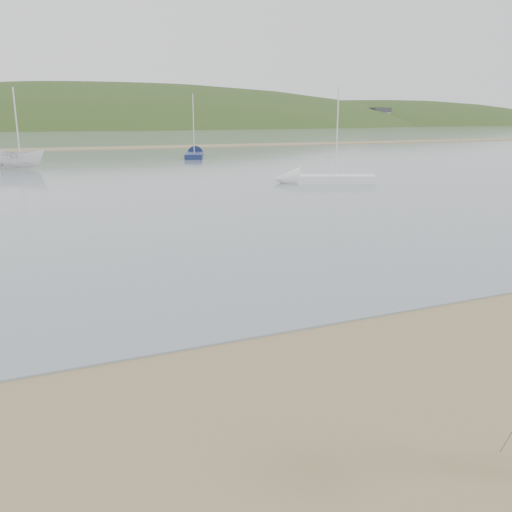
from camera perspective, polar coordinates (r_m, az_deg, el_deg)
name	(u,v)px	position (r m, az deg, el deg)	size (l,w,h in m)	color
water	(16,135)	(136.87, -23.97, 11.53)	(560.00, 256.00, 0.04)	slate
sandbar	(20,150)	(74.92, -23.61, 10.18)	(560.00, 7.00, 0.07)	olive
hill_ridge	(67,176)	(241.74, -19.26, 8.00)	(620.00, 180.00, 80.00)	#243817
far_cottages	(23,117)	(200.84, -23.35, 13.28)	(294.40, 6.30, 8.00)	beige
boat_white	(19,142)	(47.42, -23.72, 10.92)	(1.60, 1.64, 4.26)	white
sailboat_white_near	(310,179)	(34.65, 5.69, 8.08)	(6.49, 3.98, 6.39)	white
sailboat_blue_far	(195,154)	(58.14, -6.43, 10.61)	(3.95, 7.08, 6.88)	#16224F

